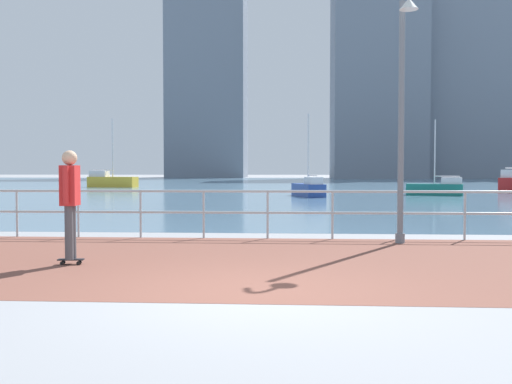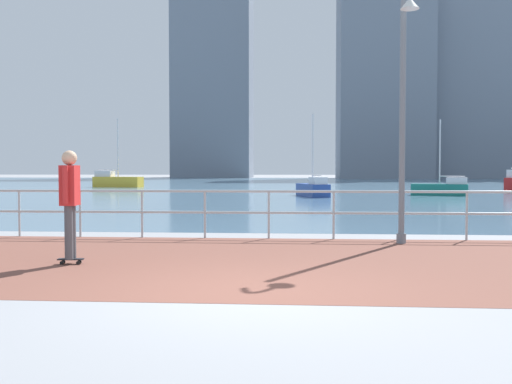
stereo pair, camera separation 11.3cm
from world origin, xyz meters
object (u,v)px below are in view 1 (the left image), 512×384
(lamppost, at_px, (403,93))
(skateboarder, at_px, (70,196))
(sailboat_blue, at_px, (309,189))
(sailboat_ivory, at_px, (111,181))
(sailboat_red, at_px, (437,188))

(lamppost, bearing_deg, skateboarder, -153.62)
(lamppost, bearing_deg, sailboat_blue, 93.52)
(lamppost, relative_size, sailboat_ivory, 0.95)
(skateboarder, bearing_deg, sailboat_ivory, 106.82)
(sailboat_red, bearing_deg, lamppost, -105.73)
(lamppost, relative_size, skateboarder, 3.04)
(sailboat_blue, bearing_deg, skateboarder, -101.02)
(lamppost, distance_m, sailboat_ivory, 39.58)
(skateboarder, distance_m, sailboat_red, 27.37)
(skateboarder, bearing_deg, sailboat_red, 64.33)
(skateboarder, height_order, sailboat_ivory, sailboat_ivory)
(sailboat_red, bearing_deg, skateboarder, -115.67)
(skateboarder, bearing_deg, lamppost, 26.38)
(sailboat_blue, xyz_separation_m, sailboat_ivory, (-16.06, 15.41, 0.11))
(lamppost, height_order, sailboat_ivory, sailboat_ivory)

